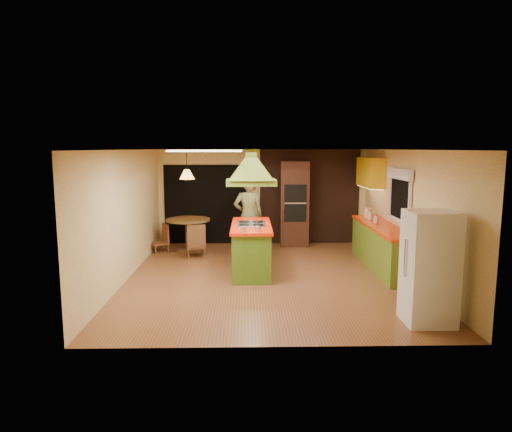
{
  "coord_description": "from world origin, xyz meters",
  "views": [
    {
      "loc": [
        -0.43,
        -8.79,
        2.53
      ],
      "look_at": [
        -0.23,
        0.46,
        1.15
      ],
      "focal_mm": 32.0,
      "sensor_mm": 36.0,
      "label": 1
    }
  ],
  "objects_px": {
    "dining_table": "(188,228)",
    "canister_large": "(368,213)",
    "refrigerator": "(429,268)",
    "kitchen_island": "(251,248)",
    "wall_oven": "(294,204)",
    "man": "(248,217)"
  },
  "relations": [
    {
      "from": "refrigerator",
      "to": "dining_table",
      "type": "distance_m",
      "value": 6.28
    },
    {
      "from": "refrigerator",
      "to": "wall_oven",
      "type": "distance_m",
      "value": 5.59
    },
    {
      "from": "kitchen_island",
      "to": "dining_table",
      "type": "distance_m",
      "value": 2.48
    },
    {
      "from": "dining_table",
      "to": "wall_oven",
      "type": "bearing_deg",
      "value": 13.32
    },
    {
      "from": "refrigerator",
      "to": "canister_large",
      "type": "relative_size",
      "value": 7.12
    },
    {
      "from": "man",
      "to": "kitchen_island",
      "type": "bearing_deg",
      "value": 83.63
    },
    {
      "from": "canister_large",
      "to": "dining_table",
      "type": "bearing_deg",
      "value": 171.53
    },
    {
      "from": "kitchen_island",
      "to": "wall_oven",
      "type": "relative_size",
      "value": 0.91
    },
    {
      "from": "kitchen_island",
      "to": "refrigerator",
      "type": "height_order",
      "value": "refrigerator"
    },
    {
      "from": "dining_table",
      "to": "canister_large",
      "type": "relative_size",
      "value": 4.68
    },
    {
      "from": "refrigerator",
      "to": "kitchen_island",
      "type": "bearing_deg",
      "value": 131.91
    },
    {
      "from": "wall_oven",
      "to": "kitchen_island",
      "type": "bearing_deg",
      "value": -112.56
    },
    {
      "from": "man",
      "to": "canister_large",
      "type": "relative_size",
      "value": 8.18
    },
    {
      "from": "wall_oven",
      "to": "canister_large",
      "type": "xyz_separation_m",
      "value": [
        1.59,
        -1.27,
        -0.06
      ]
    },
    {
      "from": "wall_oven",
      "to": "canister_large",
      "type": "bearing_deg",
      "value": -37.34
    },
    {
      "from": "canister_large",
      "to": "refrigerator",
      "type": "bearing_deg",
      "value": -92.66
    },
    {
      "from": "refrigerator",
      "to": "dining_table",
      "type": "relative_size",
      "value": 1.52
    },
    {
      "from": "wall_oven",
      "to": "man",
      "type": "bearing_deg",
      "value": -132.69
    },
    {
      "from": "refrigerator",
      "to": "dining_table",
      "type": "bearing_deg",
      "value": 130.43
    },
    {
      "from": "wall_oven",
      "to": "dining_table",
      "type": "height_order",
      "value": "wall_oven"
    },
    {
      "from": "kitchen_island",
      "to": "dining_table",
      "type": "relative_size",
      "value": 1.84
    },
    {
      "from": "man",
      "to": "dining_table",
      "type": "xyz_separation_m",
      "value": [
        -1.49,
        0.6,
        -0.38
      ]
    }
  ]
}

